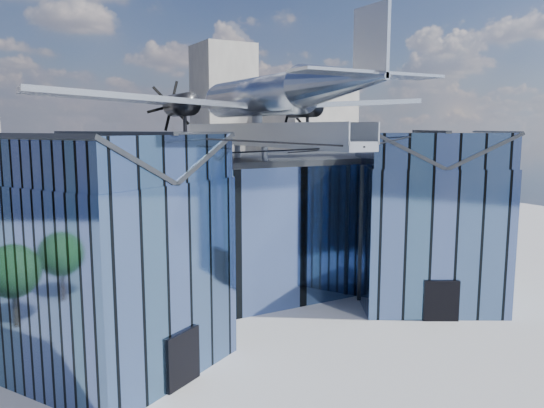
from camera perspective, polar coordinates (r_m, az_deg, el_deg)
ground_plane at (r=33.82m, az=1.71°, el=-12.60°), size 120.00×120.00×0.00m
museum at (r=37.28m, az=-2.89°, el=-1.80°), size 32.88×24.50×17.60m
bg_towers at (r=79.57m, az=-16.59°, el=6.44°), size 77.00×24.50×26.00m
tree_plaza_e at (r=44.32m, az=21.14°, el=-3.98°), size 3.56×3.56×4.54m
tree_side_e at (r=53.40m, az=13.28°, el=-1.17°), size 3.92×3.92×5.18m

